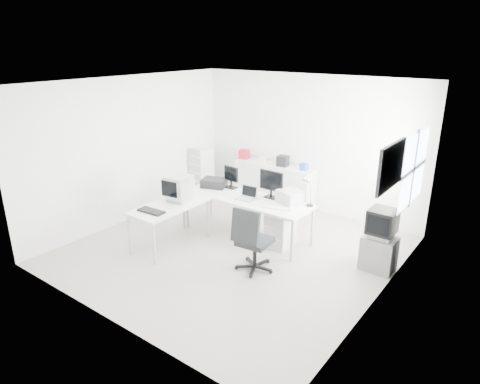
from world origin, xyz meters
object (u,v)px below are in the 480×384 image
Objects in this scene: laser_printer at (290,197)px; laptop at (246,194)px; lcd_monitor_small at (231,178)px; sideboard at (274,185)px; inkjet_printer at (214,183)px; side_desk at (170,225)px; lcd_monitor_large at (271,185)px; filing_cabinet at (202,172)px; crt_monitor at (179,190)px; tv_cabinet at (379,253)px; drawer_pedestal at (281,229)px; crt_tv at (382,224)px; main_desk at (247,217)px; office_chair at (255,238)px.

laptop is at bearing -138.81° from laser_printer.
lcd_monitor_small reaches higher than sideboard.
laptop is (0.90, -0.20, 0.03)m from inkjet_printer.
lcd_monitor_large reaches higher than side_desk.
filing_cabinet reaches higher than side_desk.
laser_printer is at bearing -15.46° from inkjet_printer.
tv_cabinet is (3.22, 1.09, -0.68)m from crt_monitor.
drawer_pedestal is at bearing -173.61° from tv_cabinet.
tv_cabinet is 1.09× the size of crt_tv.
laptop reaches higher than inkjet_printer.
lcd_monitor_small reaches higher than laptop.
crt_tv is at bearing 5.71° from main_desk.
lcd_monitor_small is at bearing -164.70° from laser_printer.
crt_tv reaches higher than laser_printer.
drawer_pedestal is (0.70, 0.05, -0.08)m from main_desk.
crt_monitor reaches higher than sideboard.
tv_cabinet is (1.55, 1.16, -0.26)m from office_chair.
tv_cabinet is 4.61m from filing_cabinet.
crt_tv is at bearing 17.22° from laser_printer.
tv_cabinet is (2.37, 0.24, -0.10)m from main_desk.
lcd_monitor_large is at bearing -20.51° from filing_cabinet.
crt_tv is at bearing -11.82° from filing_cabinet.
drawer_pedestal is 1.68m from tv_cabinet.
lcd_monitor_small is 0.70m from laptop.
office_chair reaches higher than laser_printer.
inkjet_printer is 1.15× the size of laser_printer.
sideboard is at bearing 74.40° from crt_monitor.
laser_printer is (0.40, -0.03, -0.13)m from lcd_monitor_large.
inkjet_printer reaches higher than side_desk.
main_desk is at bearing 126.52° from office_chair.
lcd_monitor_small is 0.75× the size of tv_cabinet.
laptop is 0.80× the size of crt_monitor.
drawer_pedestal is 0.55× the size of filing_cabinet.
crt_tv reaches higher than main_desk.
crt_monitor is 3.47m from tv_cabinet.
laser_printer is 0.36× the size of office_chair.
lcd_monitor_small is at bearing 179.74° from crt_tv.
sideboard is 1.74m from filing_cabinet.
office_chair is at bearing -143.21° from tv_cabinet.
filing_cabinet is at bearing 151.06° from main_desk.
drawer_pedestal is at bearing 91.89° from office_chair.
main_desk is 4.80× the size of crt_tv.
main_desk is 2.20× the size of filing_cabinet.
lcd_monitor_small reaches higher than laser_printer.
sideboard is (-2.82, 1.40, -0.31)m from crt_tv.
sideboard is 1.68× the size of filing_cabinet.
main_desk is at bearing -28.94° from filing_cabinet.
office_chair is 0.58× the size of sideboard.
main_desk is 2.41m from crt_tv.
office_chair is at bearing -143.21° from crt_tv.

